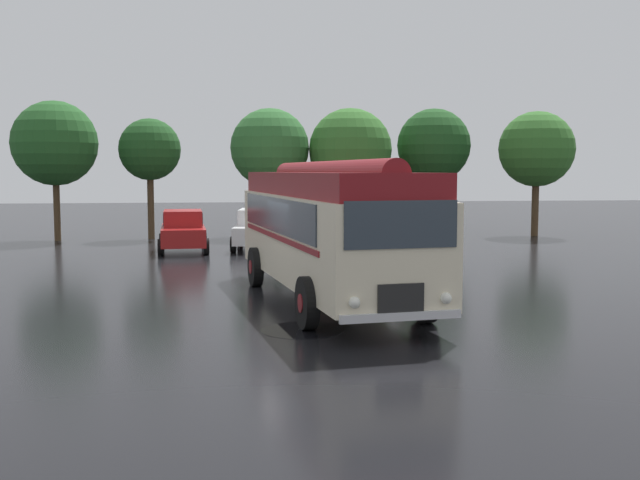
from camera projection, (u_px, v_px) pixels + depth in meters
ground_plane at (313, 303)px, 18.38m from camera, size 120.00×120.00×0.00m
vintage_bus at (328, 226)px, 18.50m from camera, size 3.84×10.34×3.49m
car_near_left at (183, 231)px, 30.17m from camera, size 2.16×4.30×1.66m
car_mid_left at (258, 229)px, 31.12m from camera, size 2.35×4.38×1.66m
car_mid_right at (324, 229)px, 31.00m from camera, size 1.97×4.21×1.66m
car_far_right at (387, 228)px, 31.71m from camera, size 2.37×4.39×1.66m
tree_far_left at (57, 142)px, 34.64m from camera, size 3.92×3.92×6.48m
tree_left_of_centre at (148, 151)px, 35.44m from camera, size 2.93×2.93×5.73m
tree_centre at (268, 147)px, 36.72m from camera, size 3.89×3.89×6.32m
tree_right_of_centre at (349, 151)px, 36.99m from camera, size 4.11×4.11×6.34m
tree_far_right at (435, 146)px, 37.99m from camera, size 3.72×3.72×6.40m
tree_extra_right at (538, 149)px, 37.00m from camera, size 3.73×3.73×6.20m
puddle_patch at (302, 330)px, 15.29m from camera, size 1.70×1.70×0.01m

